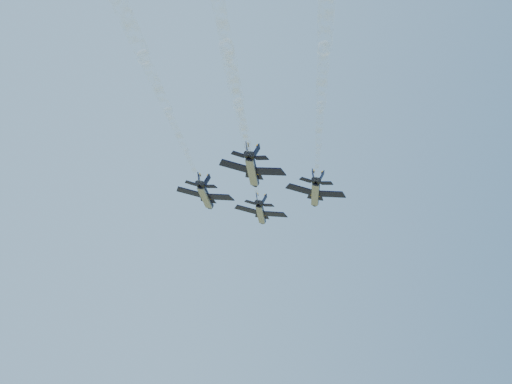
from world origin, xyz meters
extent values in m
cylinder|color=black|center=(4.39, 11.87, 107.62)|extent=(5.34, 11.40, 1.74)
cone|color=black|center=(6.60, 18.36, 107.62)|extent=(2.37, 2.69, 1.74)
ellipsoid|color=black|center=(5.43, 14.62, 108.09)|extent=(1.59, 2.28, 0.87)
cube|color=gray|center=(4.28, 11.91, 107.07)|extent=(4.59, 10.17, 0.64)
cube|color=black|center=(1.43, 12.15, 108.13)|extent=(4.98, 2.83, 1.17)
cube|color=#DF9C0B|center=(1.92, 13.54, 108.22)|extent=(4.80, 0.37, 1.17)
cube|color=black|center=(6.87, 10.30, 106.94)|extent=(5.61, 5.17, 1.17)
cube|color=#DF9C0B|center=(7.36, 11.68, 107.02)|extent=(4.02, 3.12, 1.17)
cube|color=black|center=(0.94, 7.27, 107.99)|extent=(2.30, 1.50, 0.57)
cube|color=black|center=(4.31, 6.12, 107.25)|extent=(2.59, 2.50, 0.57)
cube|color=black|center=(2.37, 7.42, 108.95)|extent=(0.98, 1.92, 2.25)
cube|color=black|center=(3.73, 6.96, 108.66)|extent=(1.78, 2.20, 2.02)
cylinder|color=black|center=(2.05, 6.25, 107.61)|extent=(1.40, 1.34, 1.12)
cylinder|color=black|center=(2.77, 6.01, 107.46)|extent=(1.40, 1.34, 1.12)
cylinder|color=black|center=(-8.95, 2.59, 107.62)|extent=(5.34, 11.40, 1.74)
cone|color=black|center=(-6.74, 9.07, 107.62)|extent=(2.37, 2.69, 1.74)
ellipsoid|color=black|center=(-7.91, 5.33, 108.09)|extent=(1.59, 2.28, 0.87)
cube|color=gray|center=(-9.05, 2.62, 107.07)|extent=(4.59, 10.17, 0.64)
cube|color=black|center=(-11.91, 2.86, 108.13)|extent=(4.98, 2.83, 1.17)
cube|color=#DF9C0B|center=(-11.42, 4.25, 108.22)|extent=(4.80, 0.37, 1.17)
cube|color=black|center=(-6.46, 1.01, 106.94)|extent=(5.61, 5.17, 1.17)
cube|color=#DF9C0B|center=(-5.97, 2.39, 107.02)|extent=(4.02, 3.12, 1.17)
cube|color=black|center=(-12.39, -2.02, 107.99)|extent=(2.30, 1.50, 0.57)
cube|color=black|center=(-9.03, -3.16, 107.25)|extent=(2.59, 2.50, 0.57)
cube|color=black|center=(-10.96, -1.87, 108.95)|extent=(0.98, 1.92, 2.25)
cube|color=black|center=(-9.60, -2.33, 108.66)|extent=(1.78, 2.20, 2.02)
cylinder|color=black|center=(-11.28, -3.04, 107.61)|extent=(1.40, 1.34, 1.12)
cylinder|color=black|center=(-10.56, -3.28, 107.46)|extent=(1.40, 1.34, 1.12)
cylinder|color=black|center=(10.75, -4.29, 107.62)|extent=(5.34, 11.40, 1.74)
cone|color=black|center=(12.96, 2.20, 107.62)|extent=(2.37, 2.69, 1.74)
ellipsoid|color=black|center=(11.79, -1.54, 108.09)|extent=(1.59, 2.28, 0.87)
cube|color=gray|center=(10.64, -4.25, 107.07)|extent=(4.59, 10.17, 0.64)
cube|color=black|center=(7.79, -4.01, 108.13)|extent=(4.98, 2.83, 1.17)
cube|color=#DF9C0B|center=(8.28, -2.62, 108.22)|extent=(4.80, 0.37, 1.17)
cube|color=black|center=(13.24, -5.86, 106.94)|extent=(5.61, 5.17, 1.17)
cube|color=#DF9C0B|center=(13.73, -4.48, 107.02)|extent=(4.02, 3.12, 1.17)
cube|color=black|center=(7.31, -8.89, 107.99)|extent=(2.30, 1.50, 0.57)
cube|color=black|center=(10.67, -10.04, 107.25)|extent=(2.59, 2.50, 0.57)
cube|color=black|center=(8.74, -8.74, 108.95)|extent=(0.98, 1.92, 2.25)
cube|color=black|center=(10.10, -9.20, 108.66)|extent=(1.78, 2.20, 2.02)
cylinder|color=black|center=(8.42, -9.91, 107.61)|extent=(1.40, 1.34, 1.12)
cylinder|color=black|center=(9.14, -10.15, 107.46)|extent=(1.40, 1.34, 1.12)
cylinder|color=black|center=(-3.69, -13.64, 107.62)|extent=(5.34, 11.40, 1.74)
cone|color=black|center=(-1.48, -7.16, 107.62)|extent=(2.37, 2.69, 1.74)
ellipsoid|color=black|center=(-2.65, -10.89, 108.09)|extent=(1.59, 2.28, 0.87)
cube|color=gray|center=(-3.80, -13.61, 107.07)|extent=(4.59, 10.17, 0.64)
cube|color=black|center=(-6.65, -13.36, 108.13)|extent=(4.98, 2.83, 1.17)
cube|color=#DF9C0B|center=(-6.16, -11.98, 108.22)|extent=(4.80, 0.37, 1.17)
cube|color=black|center=(-1.21, -15.22, 106.94)|extent=(5.61, 5.17, 1.17)
cube|color=#DF9C0B|center=(-0.72, -13.83, 107.02)|extent=(4.02, 3.12, 1.17)
cube|color=black|center=(-7.14, -18.25, 107.99)|extent=(2.30, 1.50, 0.57)
cube|color=black|center=(-3.77, -19.39, 107.25)|extent=(2.59, 2.50, 0.57)
cube|color=black|center=(-5.71, -18.09, 108.95)|extent=(0.98, 1.92, 2.25)
cube|color=black|center=(-4.35, -18.56, 108.66)|extent=(1.78, 2.20, 2.02)
cylinder|color=black|center=(-6.03, -19.26, 107.61)|extent=(1.40, 1.34, 1.12)
cylinder|color=black|center=(-5.31, -19.51, 107.46)|extent=(1.40, 1.34, 1.12)
cylinder|color=white|center=(0.24, -0.31, 107.62)|extent=(5.34, 13.42, 0.92)
cylinder|color=white|center=(-3.98, -12.69, 107.62)|extent=(5.67, 13.53, 1.27)
cylinder|color=white|center=(-8.20, -25.08, 107.62)|extent=(6.06, 13.67, 1.67)
cylinder|color=white|center=(-12.42, -37.46, 107.62)|extent=(6.50, 13.82, 2.14)
cylinder|color=white|center=(-13.10, -9.60, 107.62)|extent=(5.34, 13.42, 0.92)
cylinder|color=white|center=(-17.31, -21.98, 107.62)|extent=(5.67, 13.53, 1.27)
cylinder|color=white|center=(-21.53, -34.36, 107.62)|extent=(6.06, 13.67, 1.67)
cylinder|color=white|center=(-25.75, -46.75, 107.62)|extent=(6.50, 13.82, 2.14)
cylinder|color=white|center=(6.60, -16.47, 107.62)|extent=(5.34, 13.42, 0.92)
cylinder|color=white|center=(2.38, -28.85, 107.62)|extent=(5.67, 13.53, 1.27)
cylinder|color=white|center=(-1.83, -41.24, 107.62)|extent=(6.06, 13.67, 1.67)
cylinder|color=white|center=(-6.05, -53.62, 107.62)|extent=(6.50, 13.82, 2.14)
cylinder|color=white|center=(-7.84, -25.83, 107.62)|extent=(5.34, 13.42, 0.92)
cylinder|color=white|center=(-12.06, -38.21, 107.62)|extent=(5.67, 13.53, 1.27)
cylinder|color=white|center=(-16.28, -50.59, 107.62)|extent=(6.06, 13.67, 1.67)
camera|label=1|loc=(-24.88, -100.36, 75.66)|focal=40.00mm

